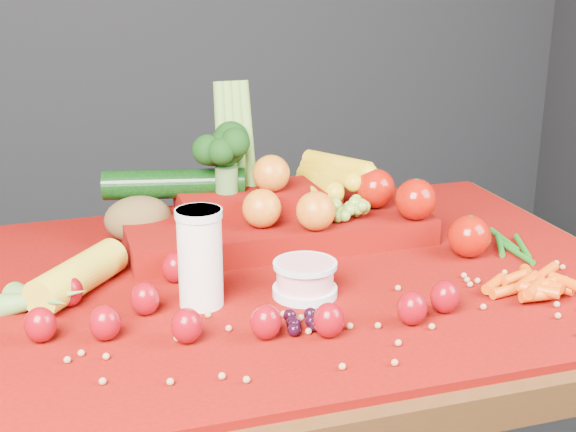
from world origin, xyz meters
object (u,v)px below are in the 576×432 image
object	(u,v)px
milk_glass	(200,254)
produce_mound	(283,206)
table	(292,334)
yogurt_bowl	(305,278)

from	to	relation	value
milk_glass	produce_mound	size ratio (longest dim) A/B	0.24
produce_mound	table	bearing A→B (deg)	-102.11
milk_glass	yogurt_bowl	world-z (taller)	milk_glass
produce_mound	yogurt_bowl	bearing A→B (deg)	-99.65
table	yogurt_bowl	size ratio (longest dim) A/B	11.51
table	milk_glass	size ratio (longest dim) A/B	7.67
milk_glass	table	bearing A→B (deg)	24.34
table	produce_mound	bearing A→B (deg)	77.89
milk_glass	produce_mound	world-z (taller)	produce_mound
table	yogurt_bowl	xyz separation A→B (m)	(-0.01, -0.09, 0.13)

